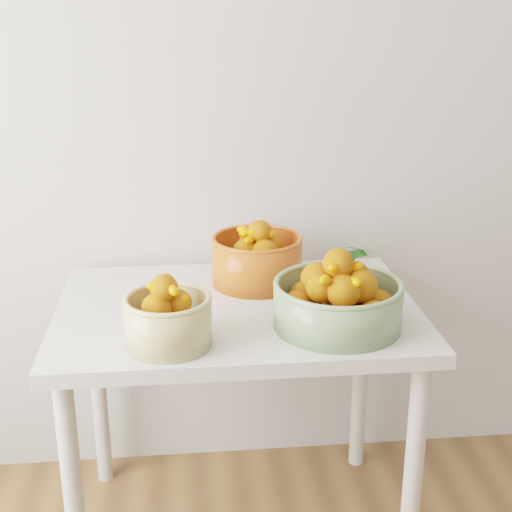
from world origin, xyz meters
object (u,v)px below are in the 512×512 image
object	(u,v)px
table	(238,337)
bowl_cream	(168,318)
bowl_green	(338,299)
bowl_orange	(257,259)

from	to	relation	value
table	bowl_cream	size ratio (longest dim) A/B	3.77
bowl_cream	bowl_green	world-z (taller)	bowl_green
table	bowl_cream	distance (m)	0.33
bowl_cream	bowl_green	distance (m)	0.44
bowl_green	bowl_orange	size ratio (longest dim) A/B	1.41
bowl_green	bowl_orange	world-z (taller)	bowl_green
table	bowl_orange	xyz separation A→B (m)	(0.07, 0.17, 0.17)
table	bowl_cream	xyz separation A→B (m)	(-0.19, -0.22, 0.17)
bowl_green	bowl_orange	bearing A→B (deg)	118.17
table	bowl_orange	size ratio (longest dim) A/B	3.34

